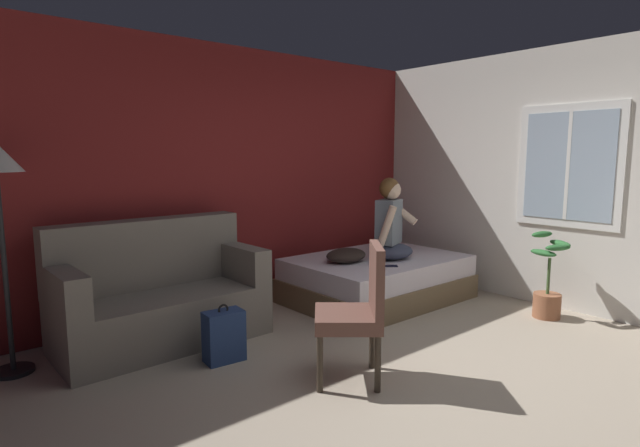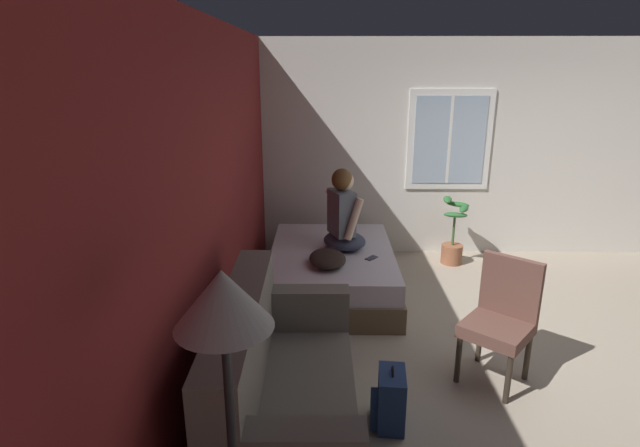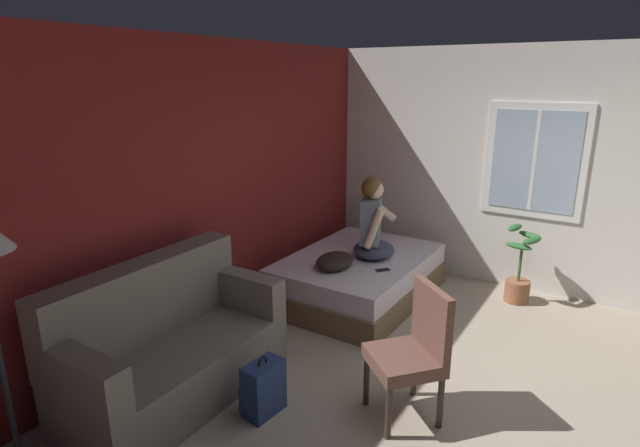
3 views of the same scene
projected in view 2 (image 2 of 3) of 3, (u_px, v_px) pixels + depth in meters
ground_plane at (549, 352)px, 4.32m from camera, size 40.00×40.00×0.00m
wall_back_accent at (215, 201)px, 3.94m from camera, size 9.88×0.16×2.70m
wall_side_with_window at (478, 150)px, 6.31m from camera, size 0.19×6.87×2.70m
bed at (332, 271)px, 5.42m from camera, size 1.90×1.35×0.48m
couch at (279, 393)px, 3.15m from camera, size 1.71×0.84×1.04m
side_chair at (501, 316)px, 3.83m from camera, size 0.65×0.65×0.98m
person_seated at (343, 216)px, 5.31m from camera, size 0.65×0.60×0.88m
backpack at (390, 400)px, 3.40m from camera, size 0.32×0.25×0.46m
throw_pillow at (328, 259)px, 4.92m from camera, size 0.52×0.42×0.14m
cell_phone at (371, 258)px, 5.12m from camera, size 0.15×0.15×0.01m
floor_lamp at (225, 339)px, 1.80m from camera, size 0.36×0.36×1.70m
potted_plant at (453, 240)px, 6.18m from camera, size 0.39×0.37×0.85m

